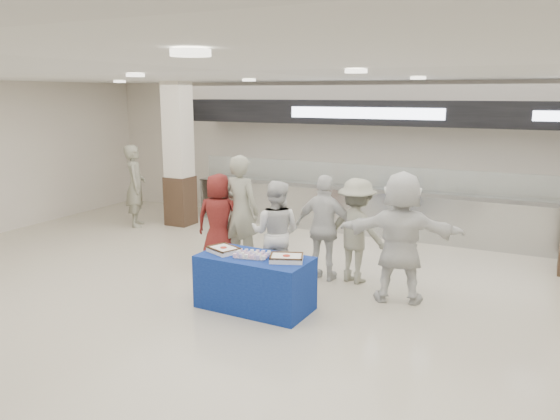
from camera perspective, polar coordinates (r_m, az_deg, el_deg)
The scene contains 14 objects.
ground at distance 7.28m, azimuth -4.32°, elevation -11.77°, with size 14.00×14.00×0.00m, color beige.
serving_line at distance 11.76m, azimuth 9.09°, elevation 3.23°, with size 8.70×0.85×2.80m.
column_left at distance 12.46m, azimuth -10.52°, elevation 5.40°, with size 0.55×0.55×3.20m.
display_table at distance 7.62m, azimuth -2.65°, elevation -7.57°, with size 1.55×0.78×0.75m, color navy.
sheet_cake_left at distance 7.72m, azimuth -5.91°, elevation -4.09°, with size 0.50×0.46×0.09m.
sheet_cake_right at distance 7.30m, azimuth 0.68°, elevation -4.99°, with size 0.53×0.47×0.09m.
cupcake_tray at distance 7.48m, azimuth -2.95°, elevation -4.68°, with size 0.46×0.38×0.07m.
civilian_maroon at distance 9.50m, azimuth -6.42°, elevation -0.99°, with size 0.78×0.51×1.60m, color maroon.
soldier_a at distance 9.37m, azimuth -4.09°, elevation -0.10°, with size 0.70×0.46×1.93m, color gray.
chef_tall at distance 8.45m, azimuth -0.47°, elevation -2.42°, with size 0.80×0.62×1.64m, color silver.
chef_short at distance 8.66m, azimuth 4.70°, elevation -1.90°, with size 1.00×0.42×1.70m, color silver.
soldier_b at distance 8.64m, azimuth 7.99°, elevation -2.17°, with size 1.07×0.62×1.66m, color gray.
civilian_white at distance 7.91m, azimuth 12.49°, elevation -2.76°, with size 1.76×0.56×1.90m, color white.
soldier_bg at distance 12.62m, azimuth -14.86°, elevation 2.46°, with size 0.67×0.44×1.83m, color gray.
Camera 1 is at (3.42, -5.71, 2.94)m, focal length 35.00 mm.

